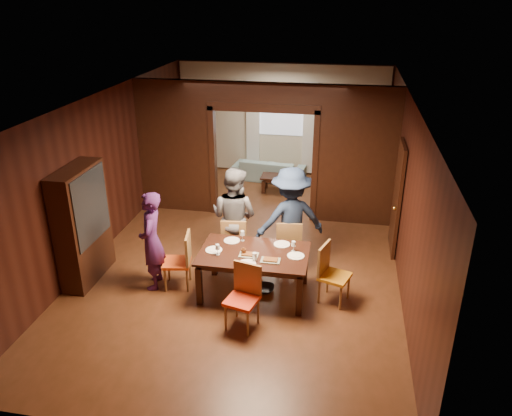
% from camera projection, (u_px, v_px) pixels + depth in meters
% --- Properties ---
extents(floor, '(9.00, 9.00, 0.00)m').
position_uv_depth(floor, '(249.00, 249.00, 9.63)').
color(floor, '#492914').
rests_on(floor, ground).
extents(ceiling, '(5.50, 9.00, 0.02)m').
position_uv_depth(ceiling, '(248.00, 98.00, 8.46)').
color(ceiling, silver).
rests_on(ceiling, room_walls).
extents(room_walls, '(5.52, 9.01, 2.90)m').
position_uv_depth(room_walls, '(266.00, 146.00, 10.72)').
color(room_walls, black).
rests_on(room_walls, floor).
extents(person_purple, '(0.51, 0.68, 1.68)m').
position_uv_depth(person_purple, '(152.00, 241.00, 8.12)').
color(person_purple, '#471E58').
rests_on(person_purple, floor).
extents(person_grey, '(1.07, 0.94, 1.83)m').
position_uv_depth(person_grey, '(234.00, 217.00, 8.79)').
color(person_grey, '#5C5D63').
rests_on(person_grey, floor).
extents(person_navy, '(1.40, 1.13, 1.88)m').
position_uv_depth(person_navy, '(291.00, 219.00, 8.63)').
color(person_navy, '#1A2843').
rests_on(person_navy, floor).
extents(sofa, '(1.92, 0.92, 0.54)m').
position_uv_depth(sofa, '(269.00, 169.00, 13.02)').
color(sofa, '#8DB6B8').
rests_on(sofa, floor).
extents(serving_bowl, '(0.35, 0.35, 0.09)m').
position_uv_depth(serving_bowl, '(264.00, 249.00, 7.96)').
color(serving_bowl, black).
rests_on(serving_bowl, dining_table).
extents(dining_table, '(1.74, 1.08, 0.76)m').
position_uv_depth(dining_table, '(254.00, 273.00, 8.08)').
color(dining_table, black).
rests_on(dining_table, floor).
extents(coffee_table, '(0.80, 0.50, 0.40)m').
position_uv_depth(coffee_table, '(278.00, 184.00, 12.27)').
color(coffee_table, black).
rests_on(coffee_table, floor).
extents(chair_left, '(0.51, 0.51, 0.97)m').
position_uv_depth(chair_left, '(177.00, 261.00, 8.24)').
color(chair_left, '#EA4E16').
rests_on(chair_left, floor).
extents(chair_right, '(0.56, 0.56, 0.97)m').
position_uv_depth(chair_right, '(335.00, 275.00, 7.84)').
color(chair_right, orange).
rests_on(chair_right, floor).
extents(chair_far_l, '(0.49, 0.49, 0.97)m').
position_uv_depth(chair_far_l, '(235.00, 241.00, 8.88)').
color(chair_far_l, '#ED4516').
rests_on(chair_far_l, floor).
extents(chair_far_r, '(0.48, 0.48, 0.97)m').
position_uv_depth(chair_far_r, '(289.00, 243.00, 8.80)').
color(chair_far_r, '#F25516').
rests_on(chair_far_r, floor).
extents(chair_near, '(0.54, 0.54, 0.97)m').
position_uv_depth(chair_near, '(242.00, 298.00, 7.24)').
color(chair_near, red).
rests_on(chair_near, floor).
extents(hutch, '(0.40, 1.20, 2.00)m').
position_uv_depth(hutch, '(82.00, 225.00, 8.30)').
color(hutch, black).
rests_on(hutch, floor).
extents(door_right, '(0.06, 0.90, 2.10)m').
position_uv_depth(door_right, '(397.00, 198.00, 9.21)').
color(door_right, black).
rests_on(door_right, floor).
extents(window_far, '(1.20, 0.03, 1.30)m').
position_uv_depth(window_far, '(282.00, 110.00, 12.94)').
color(window_far, silver).
rests_on(window_far, back_wall).
extents(curtain_left, '(0.35, 0.06, 2.40)m').
position_uv_depth(curtain_left, '(253.00, 126.00, 13.21)').
color(curtain_left, white).
rests_on(curtain_left, back_wall).
extents(curtain_right, '(0.35, 0.06, 2.40)m').
position_uv_depth(curtain_right, '(310.00, 129.00, 12.96)').
color(curtain_right, white).
rests_on(curtain_right, back_wall).
extents(plate_left, '(0.27, 0.27, 0.01)m').
position_uv_depth(plate_left, '(214.00, 250.00, 7.99)').
color(plate_left, white).
rests_on(plate_left, dining_table).
extents(plate_far_l, '(0.27, 0.27, 0.01)m').
position_uv_depth(plate_far_l, '(232.00, 241.00, 8.29)').
color(plate_far_l, silver).
rests_on(plate_far_l, dining_table).
extents(plate_far_r, '(0.27, 0.27, 0.01)m').
position_uv_depth(plate_far_r, '(282.00, 244.00, 8.17)').
color(plate_far_r, white).
rests_on(plate_far_r, dining_table).
extents(plate_right, '(0.27, 0.27, 0.01)m').
position_uv_depth(plate_right, '(296.00, 256.00, 7.82)').
color(plate_right, white).
rests_on(plate_right, dining_table).
extents(plate_near, '(0.27, 0.27, 0.01)m').
position_uv_depth(plate_near, '(247.00, 263.00, 7.60)').
color(plate_near, silver).
rests_on(plate_near, dining_table).
extents(platter_a, '(0.30, 0.20, 0.04)m').
position_uv_depth(platter_a, '(249.00, 254.00, 7.84)').
color(platter_a, gray).
rests_on(platter_a, dining_table).
extents(platter_b, '(0.30, 0.20, 0.04)m').
position_uv_depth(platter_b, '(270.00, 260.00, 7.68)').
color(platter_b, slate).
rests_on(platter_b, dining_table).
extents(wineglass_left, '(0.08, 0.08, 0.18)m').
position_uv_depth(wineglass_left, '(218.00, 250.00, 7.83)').
color(wineglass_left, silver).
rests_on(wineglass_left, dining_table).
extents(wineglass_far, '(0.08, 0.08, 0.18)m').
position_uv_depth(wineglass_far, '(243.00, 236.00, 8.27)').
color(wineglass_far, white).
rests_on(wineglass_far, dining_table).
extents(wineglass_right, '(0.08, 0.08, 0.18)m').
position_uv_depth(wineglass_right, '(293.00, 246.00, 7.93)').
color(wineglass_right, silver).
rests_on(wineglass_right, dining_table).
extents(tumbler, '(0.07, 0.07, 0.14)m').
position_uv_depth(tumbler, '(255.00, 257.00, 7.66)').
color(tumbler, white).
rests_on(tumbler, dining_table).
extents(condiment_jar, '(0.08, 0.08, 0.11)m').
position_uv_depth(condiment_jar, '(244.00, 251.00, 7.86)').
color(condiment_jar, '#532A13').
rests_on(condiment_jar, dining_table).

